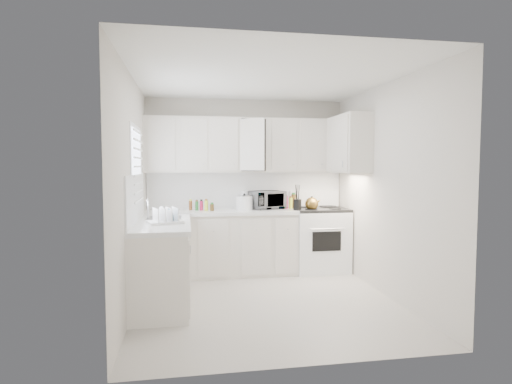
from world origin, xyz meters
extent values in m
plane|color=#BAB3AA|center=(0.00, 0.00, 0.00)|extent=(3.20, 3.20, 0.00)
plane|color=white|center=(0.00, 0.00, 2.60)|extent=(3.20, 3.20, 0.00)
plane|color=beige|center=(0.00, 1.60, 1.30)|extent=(3.00, 0.00, 3.00)
plane|color=beige|center=(0.00, -1.60, 1.30)|extent=(3.00, 0.00, 3.00)
plane|color=beige|center=(-1.50, 0.00, 1.30)|extent=(0.00, 3.20, 3.20)
plane|color=beige|center=(1.50, 0.00, 1.30)|extent=(0.00, 3.20, 3.20)
cube|color=silver|center=(-0.39, 1.29, 0.93)|extent=(2.24, 0.64, 0.05)
cube|color=silver|center=(-1.19, 0.20, 0.93)|extent=(0.64, 1.62, 0.05)
cube|color=silver|center=(0.00, 1.59, 1.23)|extent=(2.98, 0.02, 0.55)
cube|color=silver|center=(-1.49, 0.20, 1.23)|extent=(0.02, 1.60, 0.55)
imported|color=gray|center=(0.29, 1.38, 1.11)|extent=(0.55, 0.42, 0.33)
cylinder|color=white|center=(-0.03, 1.52, 1.08)|extent=(0.12, 0.12, 0.27)
cylinder|color=brown|center=(-0.85, 1.42, 1.02)|extent=(0.06, 0.06, 0.13)
cylinder|color=#236B2B|center=(-0.78, 1.33, 1.02)|extent=(0.06, 0.06, 0.13)
cylinder|color=#C71A4F|center=(-0.70, 1.42, 1.02)|extent=(0.06, 0.06, 0.13)
cylinder|color=#DCF038|center=(-0.62, 1.33, 1.02)|extent=(0.06, 0.06, 0.13)
cylinder|color=#4C3615|center=(-0.55, 1.42, 1.02)|extent=(0.06, 0.06, 0.13)
cylinder|color=#C71A4F|center=(0.58, 1.46, 1.05)|extent=(0.06, 0.06, 0.19)
cylinder|color=#DCF038|center=(0.64, 1.40, 1.05)|extent=(0.06, 0.06, 0.19)
cylinder|color=#4C3615|center=(0.69, 1.46, 1.05)|extent=(0.06, 0.06, 0.19)
camera|label=1|loc=(-0.91, -4.68, 1.60)|focal=28.97mm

